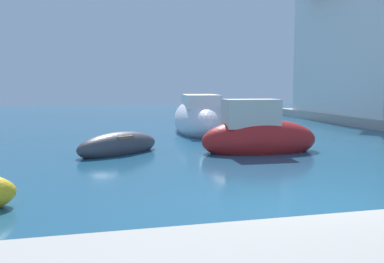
# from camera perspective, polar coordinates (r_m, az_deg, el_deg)

# --- Properties ---
(ground) EXTENTS (80.00, 80.00, 0.00)m
(ground) POSITION_cam_1_polar(r_m,az_deg,el_deg) (8.06, 13.96, -9.67)
(ground) COLOR #1E5170
(moored_boat_1) EXTENTS (3.10, 2.58, 0.89)m
(moored_boat_1) POSITION_cam_1_polar(r_m,az_deg,el_deg) (13.81, -9.85, -1.90)
(moored_boat_1) COLOR #3F3F47
(moored_boat_1) RESTS_ON ground
(moored_boat_2) EXTENTS (2.95, 6.23, 2.22)m
(moored_boat_2) POSITION_cam_1_polar(r_m,az_deg,el_deg) (19.78, 0.95, 1.73)
(moored_boat_2) COLOR white
(moored_boat_2) RESTS_ON ground
(moored_boat_3) EXTENTS (3.96, 1.72, 2.05)m
(moored_boat_3) POSITION_cam_1_polar(r_m,az_deg,el_deg) (14.06, 8.87, -0.60)
(moored_boat_3) COLOR #B21E1E
(moored_boat_3) RESTS_ON ground
(waterfront_building_annex) EXTENTS (6.03, 9.84, 8.87)m
(waterfront_building_annex) POSITION_cam_1_polar(r_m,az_deg,el_deg) (27.90, 23.37, 11.52)
(waterfront_building_annex) COLOR white
(waterfront_building_annex) RESTS_ON quay_promenade
(waterfront_building_far) EXTENTS (5.92, 6.77, 8.46)m
(waterfront_building_far) POSITION_cam_1_polar(r_m,az_deg,el_deg) (29.04, 21.60, 10.94)
(waterfront_building_far) COLOR beige
(waterfront_building_far) RESTS_ON quay_promenade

